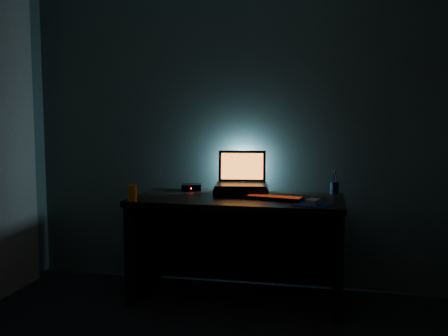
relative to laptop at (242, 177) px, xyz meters
name	(u,v)px	position (x,y,z in m)	size (l,w,h in m)	color
room	(165,136)	(0.00, -1.81, 0.38)	(3.50, 4.00, 2.50)	black
desk	(239,231)	(0.00, -0.14, -0.38)	(1.50, 0.70, 0.75)	black
curtain	(6,141)	(-1.71, -0.39, 0.28)	(0.06, 0.65, 2.30)	#BBB996
riser	(241,190)	(0.01, -0.05, -0.09)	(0.40, 0.30, 0.06)	black
laptop	(242,177)	(0.00, 0.00, 0.00)	(0.41, 0.33, 0.26)	black
keyboard	(274,198)	(0.27, -0.24, -0.11)	(0.41, 0.21, 0.02)	black
mousepad	(313,205)	(0.54, -0.40, -0.12)	(0.22, 0.20, 0.00)	navy
mouse	(313,202)	(0.54, -0.40, -0.10)	(0.07, 0.11, 0.03)	#9C9DA2
pen_cup	(334,188)	(0.68, 0.11, -0.08)	(0.06, 0.06, 0.09)	black
juice_glass	(132,193)	(-0.68, -0.49, -0.07)	(0.06, 0.06, 0.11)	orange
router	(191,187)	(-0.41, 0.06, -0.09)	(0.18, 0.16, 0.05)	black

